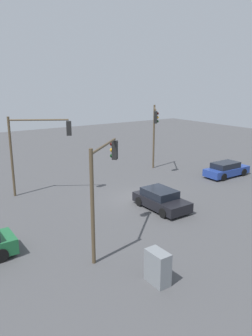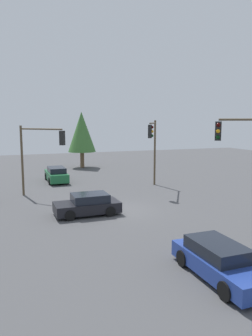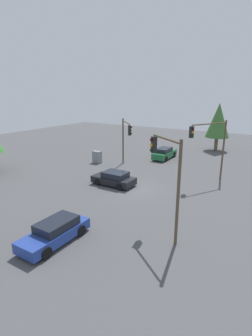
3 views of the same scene
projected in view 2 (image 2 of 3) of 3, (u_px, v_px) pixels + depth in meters
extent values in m
plane|color=#4C4C4F|center=(119.00, 211.00, 21.74)|extent=(80.00, 80.00, 0.00)
cube|color=black|center=(87.00, 207.00, 20.79)|extent=(4.08, 1.92, 0.64)
cube|color=black|center=(90.00, 198.00, 20.77)|extent=(2.24, 1.69, 0.52)
cylinder|color=black|center=(70.00, 215.00, 19.52)|extent=(0.64, 0.22, 0.64)
cylinder|color=black|center=(65.00, 208.00, 21.22)|extent=(0.64, 0.22, 0.64)
cylinder|color=black|center=(110.00, 211.00, 20.40)|extent=(0.64, 0.22, 0.64)
cylinder|color=black|center=(102.00, 204.00, 22.10)|extent=(0.64, 0.22, 0.64)
cube|color=#1E6638|center=(56.00, 176.00, 32.02)|extent=(1.73, 4.52, 0.77)
cube|color=black|center=(57.00, 170.00, 31.72)|extent=(1.52, 2.49, 0.50)
cylinder|color=black|center=(46.00, 176.00, 33.07)|extent=(0.22, 0.70, 0.70)
cylinder|color=black|center=(62.00, 175.00, 33.64)|extent=(0.22, 0.70, 0.70)
cylinder|color=black|center=(50.00, 181.00, 30.47)|extent=(0.22, 0.70, 0.70)
cylinder|color=black|center=(67.00, 180.00, 31.04)|extent=(0.22, 0.70, 0.70)
cube|color=#233D93|center=(220.00, 265.00, 12.37)|extent=(1.70, 4.50, 0.64)
cube|color=black|center=(217.00, 249.00, 12.50)|extent=(1.50, 2.47, 0.51)
cylinder|color=black|center=(226.00, 291.00, 10.82)|extent=(0.22, 0.67, 0.67)
cylinder|color=black|center=(216.00, 253.00, 13.97)|extent=(0.22, 0.67, 0.67)
cylinder|color=black|center=(183.00, 258.00, 13.41)|extent=(0.22, 0.67, 0.67)
cylinder|color=brown|center=(249.00, 120.00, 17.49)|extent=(2.56, 1.99, 0.12)
cube|color=black|center=(218.00, 131.00, 18.03)|extent=(0.44, 0.43, 1.05)
sphere|color=#360503|center=(218.00, 125.00, 17.82)|extent=(0.22, 0.22, 0.22)
sphere|color=orange|center=(218.00, 131.00, 17.87)|extent=(0.22, 0.22, 0.22)
sphere|color=black|center=(218.00, 137.00, 17.91)|extent=(0.22, 0.22, 0.22)
cylinder|color=brown|center=(155.00, 153.00, 30.19)|extent=(0.18, 0.18, 5.96)
cylinder|color=brown|center=(153.00, 123.00, 27.72)|extent=(2.30, 3.72, 0.12)
cube|color=black|center=(150.00, 131.00, 25.73)|extent=(0.42, 0.44, 1.05)
sphere|color=#360503|center=(152.00, 127.00, 25.65)|extent=(0.22, 0.22, 0.22)
sphere|color=orange|center=(152.00, 131.00, 25.70)|extent=(0.22, 0.22, 0.22)
sphere|color=black|center=(152.00, 136.00, 25.74)|extent=(0.22, 0.22, 0.22)
cylinder|color=brown|center=(22.00, 161.00, 25.88)|extent=(0.18, 0.18, 5.55)
cylinder|color=brown|center=(41.00, 129.00, 24.62)|extent=(2.79, 3.05, 0.12)
cube|color=black|center=(62.00, 138.00, 23.80)|extent=(0.44, 0.44, 1.05)
sphere|color=#360503|center=(64.00, 133.00, 23.91)|extent=(0.22, 0.22, 0.22)
sphere|color=orange|center=(64.00, 138.00, 23.95)|extent=(0.22, 0.22, 0.22)
sphere|color=black|center=(64.00, 142.00, 24.00)|extent=(0.22, 0.22, 0.22)
cylinder|color=brown|center=(82.00, 160.00, 41.64)|extent=(0.51, 0.51, 2.03)
cone|color=#3D7033|center=(82.00, 132.00, 41.14)|extent=(3.47, 3.47, 5.02)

